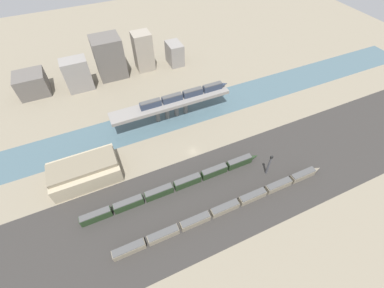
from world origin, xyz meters
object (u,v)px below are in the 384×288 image
(train_yard_near, at_px, (228,207))
(warehouse_building, at_px, (85,171))
(train_yard_mid, at_px, (176,186))
(signal_tower, at_px, (269,165))
(train_on_bridge, at_px, (185,95))

(train_yard_near, bearing_deg, warehouse_building, 141.55)
(train_yard_mid, xyz_separation_m, signal_tower, (38.06, -8.62, 3.64))
(train_on_bridge, xyz_separation_m, train_yard_near, (-7.25, -58.38, -9.96))
(train_on_bridge, relative_size, warehouse_building, 1.74)
(train_yard_near, xyz_separation_m, signal_tower, (23.39, 8.09, 3.95))
(train_on_bridge, xyz_separation_m, train_yard_mid, (-21.92, -41.67, -9.65))
(train_on_bridge, relative_size, train_yard_near, 0.53)
(train_on_bridge, relative_size, train_yard_mid, 0.61)
(train_on_bridge, distance_m, train_yard_near, 59.67)
(train_yard_mid, relative_size, warehouse_building, 2.83)
(train_yard_near, relative_size, signal_tower, 7.93)
(train_yard_near, height_order, train_yard_mid, train_yard_mid)
(train_on_bridge, bearing_deg, signal_tower, -72.21)
(warehouse_building, bearing_deg, train_on_bridge, 21.34)
(train_yard_mid, bearing_deg, train_on_bridge, 62.26)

